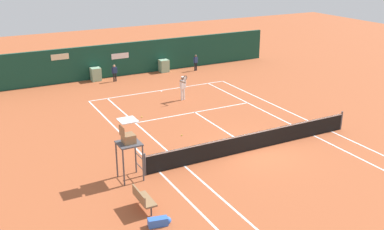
{
  "coord_description": "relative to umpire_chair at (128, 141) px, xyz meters",
  "views": [
    {
      "loc": [
        -12.75,
        -17.31,
        9.68
      ],
      "look_at": [
        -1.41,
        4.11,
        0.8
      ],
      "focal_mm": 42.51,
      "sensor_mm": 36.0,
      "label": 1
    }
  ],
  "objects": [
    {
      "name": "sponsor_back_wall",
      "position": [
        6.68,
        16.96,
        -0.57
      ],
      "size": [
        25.0,
        1.02,
        2.64
      ],
      "color": "#144233",
      "rests_on": "ground_plane"
    },
    {
      "name": "player_on_baseline",
      "position": [
        7.18,
        8.97,
        -0.85
      ],
      "size": [
        0.54,
        0.77,
        1.87
      ],
      "rotation": [
        0.0,
        0.0,
        3.34
      ],
      "color": "white",
      "rests_on": "ground_plane"
    },
    {
      "name": "tennis_net",
      "position": [
        6.72,
        -0.0,
        -1.33
      ],
      "size": [
        12.1,
        0.1,
        1.07
      ],
      "color": "#4C4C51",
      "rests_on": "ground_plane"
    },
    {
      "name": "umpire_chair",
      "position": [
        0.0,
        0.0,
        0.0
      ],
      "size": [
        1.0,
        1.0,
        2.82
      ],
      "rotation": [
        0.0,
        0.0,
        -1.57
      ],
      "color": "#47474C",
      "rests_on": "ground_plane"
    },
    {
      "name": "ball_kid_right_post",
      "position": [
        11.7,
        15.55,
        -1.06
      ],
      "size": [
        0.45,
        0.23,
        1.36
      ],
      "rotation": [
        0.0,
        0.0,
        3.33
      ],
      "color": "black",
      "rests_on": "ground_plane"
    },
    {
      "name": "tennis_ball_mid_court",
      "position": [
        4.26,
        3.35,
        -1.81
      ],
      "size": [
        0.07,
        0.07,
        0.07
      ],
      "primitive_type": "sphere",
      "color": "#CCE033",
      "rests_on": "ground_plane"
    },
    {
      "name": "player_bench",
      "position": [
        -0.46,
        -2.67,
        -1.34
      ],
      "size": [
        0.54,
        1.26,
        0.88
      ],
      "rotation": [
        0.0,
        0.0,
        -1.57
      ],
      "color": "#38383D",
      "rests_on": "ground_plane"
    },
    {
      "name": "tennis_ball_by_sideline",
      "position": [
        3.4,
        7.08,
        -1.81
      ],
      "size": [
        0.07,
        0.07,
        0.07
      ],
      "primitive_type": "sphere",
      "color": "#CCE033",
      "rests_on": "ground_plane"
    },
    {
      "name": "ground_plane",
      "position": [
        6.72,
        0.57,
        -1.84
      ],
      "size": [
        80.0,
        80.0,
        0.01
      ],
      "color": "#A8512D"
    },
    {
      "name": "equipment_bag",
      "position": [
        -0.31,
        -3.97,
        -1.68
      ],
      "size": [
        0.9,
        0.44,
        0.32
      ],
      "color": "blue",
      "rests_on": "ground_plane"
    },
    {
      "name": "ball_kid_centre_post",
      "position": [
        4.59,
        15.55,
        -1.08
      ],
      "size": [
        0.44,
        0.19,
        1.32
      ],
      "rotation": [
        0.0,
        0.0,
        3.07
      ],
      "color": "black",
      "rests_on": "ground_plane"
    }
  ]
}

